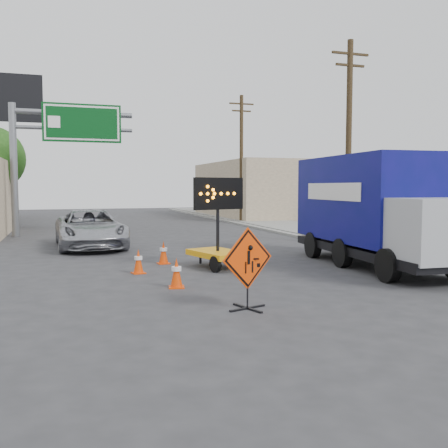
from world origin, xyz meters
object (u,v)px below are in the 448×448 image
arrow_board (218,248)px  pickup_truck (90,229)px  box_truck (373,216)px  construction_sign (248,266)px

arrow_board → pickup_truck: arrow_board is taller
arrow_board → pickup_truck: bearing=101.8°
arrow_board → box_truck: size_ratio=0.37×
arrow_board → box_truck: box_truck is taller
construction_sign → pickup_truck: (-2.58, 12.00, -0.11)m
construction_sign → box_truck: 7.16m
arrow_board → pickup_truck: (-3.57, 6.69, 0.16)m
pickup_truck → box_truck: size_ratio=0.76×
box_truck → construction_sign: bearing=-141.4°
construction_sign → pickup_truck: construction_sign is taller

